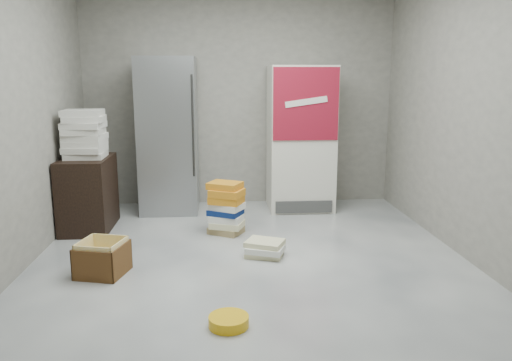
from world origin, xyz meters
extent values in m
plane|color=silver|center=(0.00, 0.00, 0.00)|extent=(5.00, 5.00, 0.00)
cube|color=gray|center=(0.00, 2.50, 1.40)|extent=(4.00, 0.04, 2.80)
cube|color=gray|center=(0.00, -2.50, 1.40)|extent=(4.00, 0.04, 2.80)
cube|color=gray|center=(2.00, 0.00, 1.40)|extent=(0.04, 5.00, 2.80)
cube|color=#ADB1B5|center=(-0.90, 2.13, 0.95)|extent=(0.70, 0.70, 1.90)
cylinder|color=#333333|center=(-0.58, 1.77, 1.10)|extent=(0.02, 0.02, 1.19)
cube|color=silver|center=(0.75, 2.13, 0.90)|extent=(0.80, 0.70, 1.80)
cube|color=maroon|center=(0.75, 1.77, 1.35)|extent=(0.78, 0.02, 0.85)
cube|color=white|center=(0.75, 1.75, 1.38)|extent=(0.50, 0.01, 0.14)
cube|color=#3F3F3F|center=(0.75, 1.77, 0.10)|extent=(0.70, 0.02, 0.15)
cube|color=black|center=(-1.73, 1.40, 0.40)|extent=(0.50, 0.80, 0.80)
cube|color=silver|center=(-1.72, 1.40, 0.83)|extent=(0.41, 0.41, 0.06)
cube|color=silver|center=(-1.73, 1.39, 0.90)|extent=(0.42, 0.42, 0.06)
cube|color=silver|center=(-1.73, 1.40, 0.96)|extent=(0.41, 0.41, 0.06)
cube|color=silver|center=(-1.72, 1.40, 1.03)|extent=(0.42, 0.42, 0.06)
cube|color=silver|center=(-1.73, 1.40, 1.09)|extent=(0.41, 0.41, 0.06)
cube|color=silver|center=(-1.72, 1.39, 1.16)|extent=(0.42, 0.42, 0.06)
cube|color=silver|center=(-1.71, 1.39, 1.22)|extent=(0.42, 0.42, 0.06)
cube|color=silver|center=(-1.73, 1.40, 1.29)|extent=(0.42, 0.42, 0.06)
cube|color=#957F53|center=(-0.22, 1.11, 0.04)|extent=(0.42, 0.40, 0.07)
cube|color=beige|center=(-0.20, 1.09, 0.10)|extent=(0.40, 0.36, 0.07)
cube|color=white|center=(-0.21, 1.10, 0.17)|extent=(0.40, 0.36, 0.07)
cube|color=navy|center=(-0.22, 1.10, 0.24)|extent=(0.41, 0.38, 0.06)
cube|color=white|center=(-0.21, 1.11, 0.30)|extent=(0.42, 0.39, 0.07)
cube|color=orange|center=(-0.21, 1.10, 0.37)|extent=(0.41, 0.37, 0.08)
cube|color=orange|center=(-0.20, 1.09, 0.45)|extent=(0.41, 0.38, 0.08)
cube|color=orange|center=(-0.22, 1.13, 0.53)|extent=(0.41, 0.38, 0.07)
cube|color=beige|center=(0.14, 0.38, 0.03)|extent=(0.40, 0.35, 0.05)
cube|color=white|center=(0.14, 0.35, 0.08)|extent=(0.41, 0.36, 0.05)
cube|color=beige|center=(0.14, 0.37, 0.13)|extent=(0.41, 0.38, 0.05)
cube|color=yellow|center=(-1.29, 0.03, 0.01)|extent=(0.43, 0.43, 0.01)
cube|color=brown|center=(-1.24, 0.21, 0.13)|extent=(0.36, 0.11, 0.27)
cube|color=brown|center=(-1.34, -0.14, 0.13)|extent=(0.36, 0.11, 0.27)
cube|color=brown|center=(-1.46, 0.08, 0.13)|extent=(0.11, 0.36, 0.27)
cube|color=brown|center=(-1.11, -0.01, 0.13)|extent=(0.11, 0.36, 0.27)
cube|color=yellow|center=(-1.25, 0.19, 0.15)|extent=(0.33, 0.10, 0.30)
cube|color=yellow|center=(-1.33, -0.13, 0.15)|extent=(0.33, 0.10, 0.30)
cube|color=yellow|center=(-1.45, 0.08, 0.15)|extent=(0.10, 0.33, 0.30)
cube|color=yellow|center=(-1.13, -0.01, 0.15)|extent=(0.10, 0.33, 0.30)
cylinder|color=yellow|center=(-0.23, -0.96, 0.04)|extent=(0.29, 0.29, 0.07)
camera|label=1|loc=(-0.28, -4.09, 1.66)|focal=35.00mm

